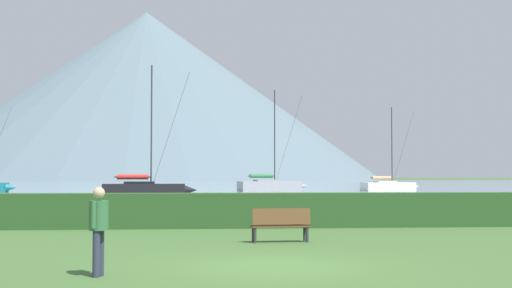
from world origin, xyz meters
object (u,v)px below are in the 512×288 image
object	(u,v)px
sailboat_slip_3	(145,189)
person_seated_viewer	(99,224)
park_bench_under_tree	(281,223)
sailboat_slip_5	(271,185)
sailboat_slip_7	(389,186)

from	to	relation	value
sailboat_slip_3	person_seated_viewer	xyz separation A→B (m)	(2.41, -50.75, 0.27)
park_bench_under_tree	sailboat_slip_5	bearing A→B (deg)	79.79
sailboat_slip_5	person_seated_viewer	size ratio (longest dim) A/B	7.32
sailboat_slip_7	park_bench_under_tree	distance (m)	69.07
sailboat_slip_3	person_seated_viewer	distance (m)	50.81
sailboat_slip_7	park_bench_under_tree	world-z (taller)	sailboat_slip_7
sailboat_slip_5	sailboat_slip_7	size ratio (longest dim) A/B	1.19
sailboat_slip_3	sailboat_slip_5	xyz separation A→B (m)	(13.41, 20.86, 0.03)
park_bench_under_tree	sailboat_slip_3	bearing A→B (deg)	94.22
sailboat_slip_7	person_seated_viewer	world-z (taller)	sailboat_slip_7
sailboat_slip_5	park_bench_under_tree	distance (m)	65.54
sailboat_slip_3	sailboat_slip_7	world-z (taller)	sailboat_slip_3
park_bench_under_tree	sailboat_slip_7	bearing A→B (deg)	67.79
sailboat_slip_5	sailboat_slip_7	xyz separation A→B (m)	(14.49, 0.51, -0.09)
sailboat_slip_7	park_bench_under_tree	bearing A→B (deg)	-120.98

